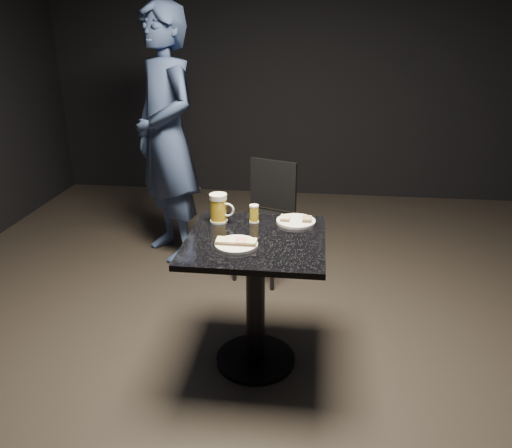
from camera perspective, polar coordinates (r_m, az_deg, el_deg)
The scene contains 11 objects.
floor at distance 2.90m, azimuth -0.05°, elevation -15.32°, with size 6.00×6.00×0.00m, color black.
room_shell at distance 2.31m, azimuth -0.07°, elevation 24.02°, with size 6.00×6.00×6.00m.
plate_large at distance 2.44m, azimuth -2.26°, elevation -2.35°, with size 0.21×0.21×0.01m, color white.
plate_small at distance 2.72m, azimuth 4.58°, elevation 0.31°, with size 0.21×0.21×0.01m, color white.
patron at distance 3.88m, azimuth -10.22°, elevation 9.70°, with size 0.70×0.46×1.91m, color navy.
table at distance 2.63m, azimuth -0.05°, elevation -6.49°, with size 0.70×0.70×0.75m.
beer_mug at distance 2.71m, azimuth -4.26°, elevation 1.84°, with size 0.14×0.10×0.16m.
beer_tumbler at distance 2.71m, azimuth -0.22°, elevation 1.19°, with size 0.05×0.05×0.10m.
chair at distance 3.60m, azimuth 1.22°, elevation 1.44°, with size 0.46×0.46×0.85m.
canapes_on_plate_large at distance 2.43m, azimuth -2.27°, elevation -2.00°, with size 0.20×0.07×0.02m.
canapes_on_plate_small at distance 2.72m, azimuth 4.59°, elevation 0.63°, with size 0.17×0.07×0.02m.
Camera 1 is at (0.28, -2.29, 1.76)m, focal length 35.00 mm.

